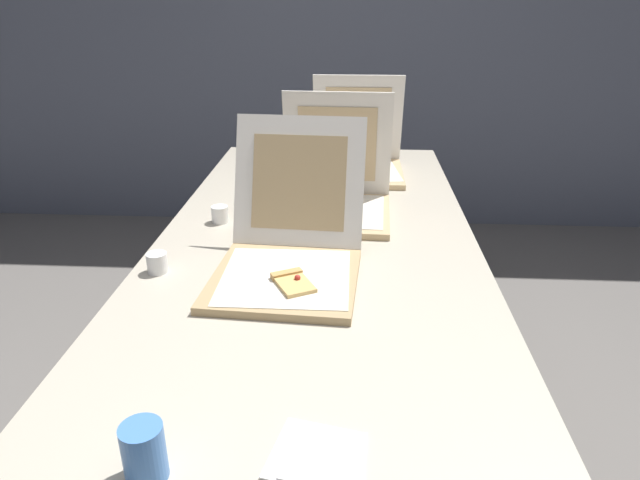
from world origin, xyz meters
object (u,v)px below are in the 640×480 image
(cup_printed_front, at_px, (144,452))
(napkin_pile, at_px, (319,457))
(pizza_box_front, at_px, (288,256))
(cup_white_mid, at_px, (220,214))
(table, at_px, (317,249))
(cup_white_near_left, at_px, (157,263))
(pizza_box_middle, at_px, (334,197))
(cup_white_far, at_px, (248,195))
(pizza_box_back, at_px, (357,160))

(cup_printed_front, xyz_separation_m, napkin_pile, (0.27, 0.05, -0.05))
(pizza_box_front, distance_m, napkin_pile, 0.68)
(pizza_box_front, relative_size, cup_white_mid, 9.68)
(cup_printed_front, bearing_deg, cup_white_mid, 96.53)
(cup_white_mid, bearing_deg, table, -17.04)
(cup_white_near_left, xyz_separation_m, cup_printed_front, (0.21, -0.71, 0.02))
(pizza_box_middle, relative_size, cup_white_far, 7.13)
(table, height_order, cup_white_near_left, cup_white_near_left)
(cup_white_mid, bearing_deg, pizza_box_middle, 16.10)
(pizza_box_front, bearing_deg, cup_white_mid, 130.42)
(cup_printed_front, bearing_deg, pizza_box_middle, 77.92)
(pizza_box_back, xyz_separation_m, cup_white_far, (-0.40, -0.39, -0.03))
(cup_printed_front, bearing_deg, pizza_box_front, 78.43)
(cup_white_far, xyz_separation_m, napkin_pile, (0.34, -1.23, -0.02))
(table, relative_size, cup_white_mid, 38.86)
(pizza_box_back, xyz_separation_m, cup_white_near_left, (-0.55, -0.97, -0.03))
(cup_white_near_left, bearing_deg, cup_printed_front, -73.15)
(pizza_box_front, distance_m, cup_printed_front, 0.74)
(table, bearing_deg, napkin_pile, -86.02)
(pizza_box_front, xyz_separation_m, cup_white_near_left, (-0.36, -0.01, -0.03))
(pizza_box_middle, distance_m, cup_white_mid, 0.40)
(pizza_box_front, distance_m, pizza_box_back, 0.97)
(pizza_box_middle, height_order, napkin_pile, pizza_box_middle)
(cup_white_far, bearing_deg, cup_printed_front, -87.08)
(pizza_box_front, xyz_separation_m, pizza_box_back, (0.19, 0.96, 0.00))
(table, bearing_deg, pizza_box_back, 79.68)
(cup_white_far, bearing_deg, pizza_box_middle, -16.04)
(cup_white_mid, bearing_deg, cup_white_far, 73.84)
(pizza_box_back, xyz_separation_m, napkin_pile, (-0.06, -1.62, -0.05))
(pizza_box_middle, bearing_deg, cup_white_mid, -161.53)
(cup_white_far, xyz_separation_m, cup_printed_front, (0.07, -1.29, 0.02))
(cup_white_near_left, xyz_separation_m, cup_white_mid, (0.09, 0.38, 0.00))
(pizza_box_back, distance_m, cup_printed_front, 1.71)
(table, height_order, pizza_box_middle, pizza_box_middle)
(pizza_box_back, relative_size, cup_printed_front, 3.99)
(pizza_box_back, bearing_deg, cup_white_near_left, -119.48)
(table, bearing_deg, cup_white_mid, 162.96)
(pizza_box_middle, xyz_separation_m, cup_white_far, (-0.32, 0.09, -0.03))
(cup_white_far, distance_m, cup_white_mid, 0.21)
(pizza_box_back, relative_size, cup_white_far, 7.05)
(pizza_box_middle, bearing_deg, cup_white_far, 166.33)
(cup_white_near_left, height_order, cup_printed_front, cup_printed_front)
(pizza_box_front, distance_m, cup_white_mid, 0.46)
(pizza_box_back, bearing_deg, pizza_box_front, -100.95)
(table, relative_size, pizza_box_middle, 5.45)
(table, xyz_separation_m, pizza_box_front, (-0.06, -0.26, 0.10))
(pizza_box_middle, xyz_separation_m, cup_white_near_left, (-0.47, -0.49, -0.03))
(cup_white_mid, relative_size, cup_printed_front, 0.57)
(napkin_pile, bearing_deg, pizza_box_back, 87.83)
(cup_white_mid, distance_m, cup_printed_front, 1.09)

